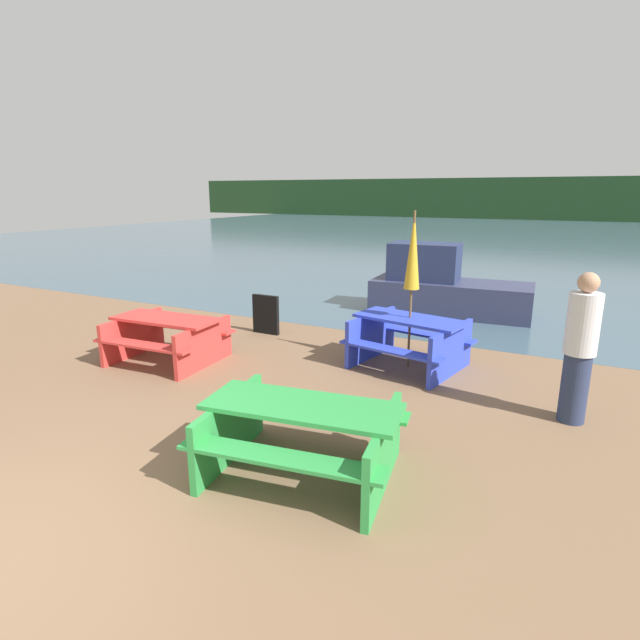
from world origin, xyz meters
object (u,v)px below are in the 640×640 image
Objects in this scene: picnic_table_red at (167,335)px; picnic_table_blue at (409,338)px; signboard at (266,314)px; picnic_table_green at (302,430)px; person at (580,349)px; boat at (443,288)px; umbrella_gold at (413,252)px.

picnic_table_red is 3.83m from picnic_table_blue.
signboard is at bearing 76.14° from picnic_table_red.
picnic_table_green is 1.14× the size of person.
picnic_table_green is 0.58× the size of boat.
picnic_table_green is 4.02m from picnic_table_red.
signboard is (-5.31, 1.51, -0.52)m from person.
umbrella_gold is at bearing 23.36° from picnic_table_red.
umbrella_gold is 3.36m from signboard.
picnic_table_green is at bearing -28.13° from picnic_table_red.
picnic_table_blue is 2.51× the size of signboard.
picnic_table_red is at bearing -156.64° from umbrella_gold.
picnic_table_red is 6.20m from boat.
umbrella_gold is 3.18× the size of signboard.
picnic_table_green is 3.41m from picnic_table_blue.
signboard reaches higher than picnic_table_red.
umbrella_gold is at bearing 82.87° from picnic_table_blue.
picnic_table_green is 7.28m from boat.
signboard is (-3.00, 0.55, -1.41)m from umbrella_gold.
boat reaches higher than picnic_table_green.
umbrella_gold is 0.68× the size of boat.
umbrella_gold reaches higher than picnic_table_blue.
signboard is at bearing 169.55° from picnic_table_blue.
boat is 5.54m from person.
picnic_table_red is 0.75× the size of umbrella_gold.
umbrella_gold is at bearing -10.45° from signboard.
picnic_table_blue is 3.05m from signboard.
boat is at bearing 119.67° from person.
boat reaches higher than signboard.
picnic_table_blue is 0.54× the size of boat.
umbrella_gold is (0.00, 0.00, 1.32)m from picnic_table_blue.
picnic_table_red is at bearing -156.64° from picnic_table_blue.
boat is at bearing 93.64° from picnic_table_green.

